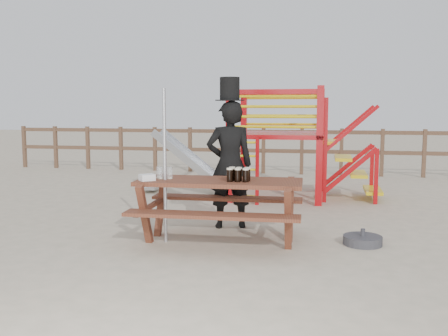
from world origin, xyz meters
The scene contains 10 objects.
ground centered at (0.00, 0.00, 0.00)m, with size 60.00×60.00×0.00m, color #C2B097.
back_fence centered at (0.00, 7.00, 0.74)m, with size 15.09×0.09×1.20m.
playground_fort centered at (0.12, 3.58, 1.07)m, with size 4.71×1.84×2.10m.
picnic_table centered at (-0.20, 0.09, 0.51)m, with size 2.12×1.50×0.80m.
man_with_hat centered at (-0.23, 0.90, 0.96)m, with size 0.77×0.63×2.14m.
metal_pole centered at (-0.88, -0.04, 0.98)m, with size 0.04×0.04×1.96m, color #B2B2B7.
parasol_base centered at (1.59, 0.32, 0.06)m, with size 0.48×0.48×0.21m.
paper_bag centered at (-1.08, -0.15, 0.84)m, with size 0.18×0.14×0.08m, color white.
stout_pints centered at (0.05, 0.02, 0.89)m, with size 0.28×0.19×0.17m.
empty_glasses centered at (-0.94, 0.06, 0.87)m, with size 0.22×0.13×0.15m.
Camera 1 is at (1.10, -6.02, 1.71)m, focal length 40.00 mm.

